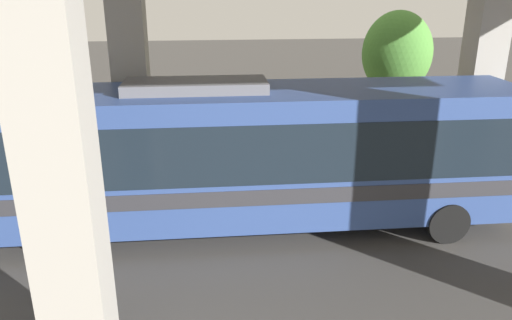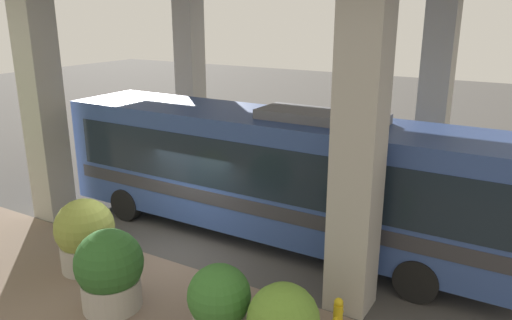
{
  "view_description": "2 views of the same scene",
  "coord_description": "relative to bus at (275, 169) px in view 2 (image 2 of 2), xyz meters",
  "views": [
    {
      "loc": [
        13.83,
        -2.87,
        5.87
      ],
      "look_at": [
        0.87,
        -1.57,
        1.18
      ],
      "focal_mm": 35.0,
      "sensor_mm": 36.0,
      "label": 1
    },
    {
      "loc": [
        -8.72,
        -7.95,
        6.17
      ],
      "look_at": [
        1.64,
        -1.78,
        2.53
      ],
      "focal_mm": 35.0,
      "sensor_mm": 36.0,
      "label": 2
    }
  ],
  "objects": [
    {
      "name": "sidewalk_strip",
      "position": [
        -5.58,
        1.83,
        -2.02
      ],
      "size": [
        6.0,
        40.0,
        0.02
      ],
      "color": "#7A6656",
      "rests_on": "ground"
    },
    {
      "name": "fire_hydrant",
      "position": [
        -3.28,
        -3.19,
        -1.59
      ],
      "size": [
        0.39,
        0.19,
        0.87
      ],
      "color": "gold",
      "rests_on": "ground"
    },
    {
      "name": "bus",
      "position": [
        0.0,
        0.0,
        0.0
      ],
      "size": [
        2.66,
        12.89,
        3.75
      ],
      "color": "#334C8C",
      "rests_on": "ground"
    },
    {
      "name": "ground_plane",
      "position": [
        -2.58,
        1.83,
        -2.03
      ],
      "size": [
        80.0,
        80.0,
        0.0
      ],
      "primitive_type": "plane",
      "color": "#474442",
      "rests_on": "ground"
    },
    {
      "name": "planter_back",
      "position": [
        -4.79,
        1.36,
        -1.15
      ],
      "size": [
        1.45,
        1.45,
        1.79
      ],
      "color": "#ADA89E",
      "rests_on": "ground"
    },
    {
      "name": "planter_front",
      "position": [
        -4.5,
        -1.25,
        -1.25
      ],
      "size": [
        1.23,
        1.23,
        1.57
      ],
      "color": "#ADA89E",
      "rests_on": "ground"
    },
    {
      "name": "planter_middle",
      "position": [
        -3.88,
        3.15,
        -1.14
      ],
      "size": [
        1.44,
        1.44,
        1.82
      ],
      "color": "#ADA89E",
      "rests_on": "ground"
    }
  ]
}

